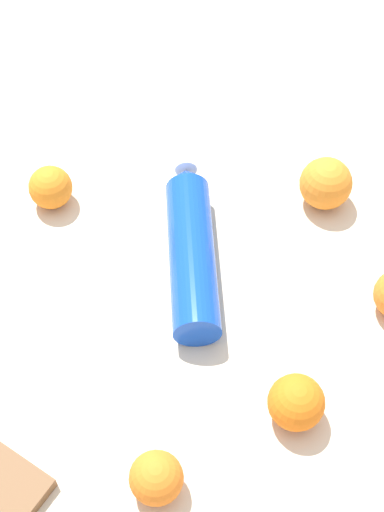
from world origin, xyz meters
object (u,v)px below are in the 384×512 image
water_bottle (191,244)px  orange_2 (50,187)px  orange_3 (296,402)px  orange_4 (156,478)px  orange_1 (326,183)px

water_bottle → orange_2: 0.23m
orange_3 → orange_4: 0.19m
orange_3 → orange_2: bearing=175.3°
orange_3 → orange_4: (-0.06, -0.18, -0.00)m
orange_1 → orange_3: bearing=-60.3°
orange_1 → orange_4: 0.50m
orange_2 → orange_4: size_ratio=1.02×
orange_2 → orange_3: orange_3 is taller
water_bottle → orange_4: same height
orange_2 → water_bottle: bearing=14.5°
orange_4 → orange_1: bearing=102.9°
orange_1 → orange_4: (0.11, -0.49, -0.01)m
water_bottle → orange_1: (0.08, 0.21, 0.01)m
water_bottle → orange_3: size_ratio=3.57×
orange_1 → orange_2: (-0.30, -0.27, -0.01)m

